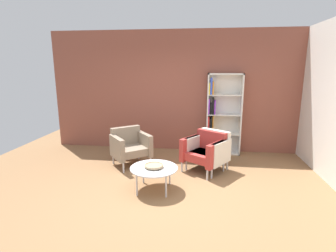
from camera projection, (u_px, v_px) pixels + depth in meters
name	position (u px, v px, depth m)	size (l,w,h in m)	color
ground_plane	(167.00, 193.00, 4.35)	(8.32, 8.32, 0.00)	olive
brick_back_panel	(180.00, 92.00, 6.41)	(6.40, 0.12, 2.90)	brown
bookshelf_tall	(220.00, 116.00, 6.20)	(0.80, 0.30, 1.90)	silver
coffee_table_low	(154.00, 169.00, 4.39)	(0.80, 0.80, 0.40)	silver
decorative_bowl	(154.00, 165.00, 4.38)	(0.32, 0.32, 0.05)	tan
armchair_spare_guest	(130.00, 146.00, 5.54)	(0.95, 0.94, 0.78)	gray
armchair_corner_red	(205.00, 151.00, 5.21)	(0.94, 0.93, 0.78)	#B73833
armchair_by_bookshelf	(209.00, 150.00, 5.29)	(0.94, 0.93, 0.78)	white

